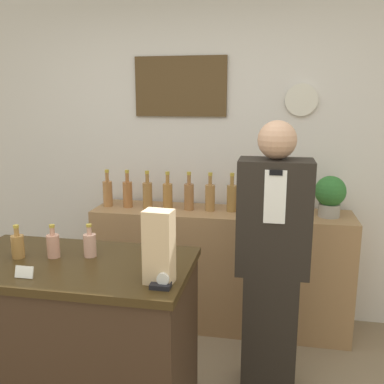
{
  "coord_description": "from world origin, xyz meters",
  "views": [
    {
      "loc": [
        0.59,
        -1.44,
        1.78
      ],
      "look_at": [
        0.11,
        1.09,
        1.22
      ],
      "focal_mm": 40.0,
      "sensor_mm": 36.0,
      "label": 1
    }
  ],
  "objects_px": {
    "paper_bag": "(159,247)",
    "tape_dispenser": "(161,283)",
    "shopkeeper": "(272,263)",
    "potted_plant": "(330,194)"
  },
  "relations": [
    {
      "from": "shopkeeper",
      "to": "tape_dispenser",
      "type": "xyz_separation_m",
      "value": [
        -0.48,
        -0.75,
        0.16
      ]
    },
    {
      "from": "shopkeeper",
      "to": "potted_plant",
      "type": "height_order",
      "value": "shopkeeper"
    },
    {
      "from": "paper_bag",
      "to": "tape_dispenser",
      "type": "xyz_separation_m",
      "value": [
        0.02,
        -0.06,
        -0.15
      ]
    },
    {
      "from": "potted_plant",
      "to": "paper_bag",
      "type": "relative_size",
      "value": 0.9
    },
    {
      "from": "shopkeeper",
      "to": "potted_plant",
      "type": "relative_size",
      "value": 5.53
    },
    {
      "from": "potted_plant",
      "to": "paper_bag",
      "type": "bearing_deg",
      "value": -122.52
    },
    {
      "from": "paper_bag",
      "to": "tape_dispenser",
      "type": "height_order",
      "value": "paper_bag"
    },
    {
      "from": "potted_plant",
      "to": "shopkeeper",
      "type": "bearing_deg",
      "value": -119.18
    },
    {
      "from": "shopkeeper",
      "to": "tape_dispenser",
      "type": "relative_size",
      "value": 18.55
    },
    {
      "from": "shopkeeper",
      "to": "potted_plant",
      "type": "distance_m",
      "value": 0.86
    }
  ]
}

